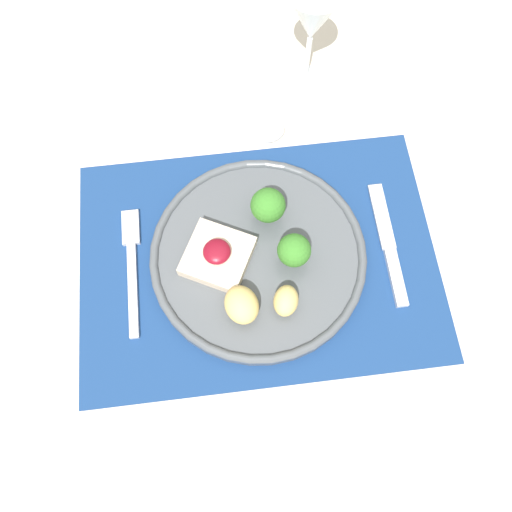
# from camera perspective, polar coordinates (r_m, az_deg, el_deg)

# --- Properties ---
(ground_plane) EXTENTS (8.00, 8.00, 0.00)m
(ground_plane) POSITION_cam_1_polar(r_m,az_deg,el_deg) (1.40, 0.12, -10.82)
(ground_plane) COLOR gray
(dining_table) EXTENTS (1.28, 1.15, 0.73)m
(dining_table) POSITION_cam_1_polar(r_m,az_deg,el_deg) (0.77, 0.22, -2.51)
(dining_table) COLOR beige
(dining_table) RESTS_ON ground_plane
(placemat) EXTENTS (0.49, 0.35, 0.00)m
(placemat) POSITION_cam_1_polar(r_m,az_deg,el_deg) (0.69, 0.25, -0.33)
(placemat) COLOR navy
(placemat) RESTS_ON dining_table
(dinner_plate) EXTENTS (0.30, 0.30, 0.07)m
(dinner_plate) POSITION_cam_1_polar(r_m,az_deg,el_deg) (0.67, -0.05, -0.20)
(dinner_plate) COLOR #4C5156
(dinner_plate) RESTS_ON placemat
(fork) EXTENTS (0.02, 0.18, 0.01)m
(fork) POSITION_cam_1_polar(r_m,az_deg,el_deg) (0.71, -13.99, -0.65)
(fork) COLOR silver
(fork) RESTS_ON placemat
(knife) EXTENTS (0.02, 0.18, 0.01)m
(knife) POSITION_cam_1_polar(r_m,az_deg,el_deg) (0.72, 15.05, 0.51)
(knife) COLOR silver
(knife) RESTS_ON placemat
(spoon) EXTENTS (0.17, 0.04, 0.02)m
(spoon) POSITION_cam_1_polar(r_m,az_deg,el_deg) (0.78, 0.12, 14.04)
(spoon) COLOR silver
(spoon) RESTS_ON dining_table
(wine_glass_near) EXTENTS (0.08, 0.08, 0.17)m
(wine_glass_near) POSITION_cam_1_polar(r_m,az_deg,el_deg) (0.76, 6.45, 25.11)
(wine_glass_near) COLOR white
(wine_glass_near) RESTS_ON dining_table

